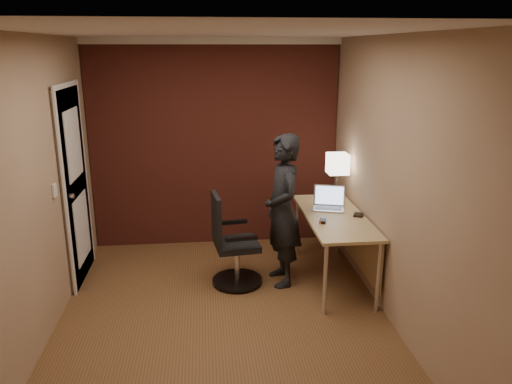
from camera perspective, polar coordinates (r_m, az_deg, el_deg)
room at (r=5.66m, az=-7.38°, el=5.70°), size 4.00×4.00×4.00m
desk at (r=5.26m, az=9.67°, el=-3.89°), size 0.60×1.50×0.73m
desk_lamp at (r=5.58m, az=9.31°, el=3.14°), size 0.22×0.22×0.54m
laptop at (r=5.39m, az=8.32°, el=-1.16°), size 0.39×0.34×0.23m
mouse at (r=4.95m, az=7.62°, el=-3.32°), size 0.09×0.11×0.03m
wallet at (r=5.21m, az=11.62°, el=-2.58°), size 0.13×0.14×0.02m
office_chair at (r=5.15m, az=-2.87°, el=-6.21°), size 0.52×0.57×0.96m
person at (r=5.08m, az=3.05°, el=-2.15°), size 0.45×0.62×1.58m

